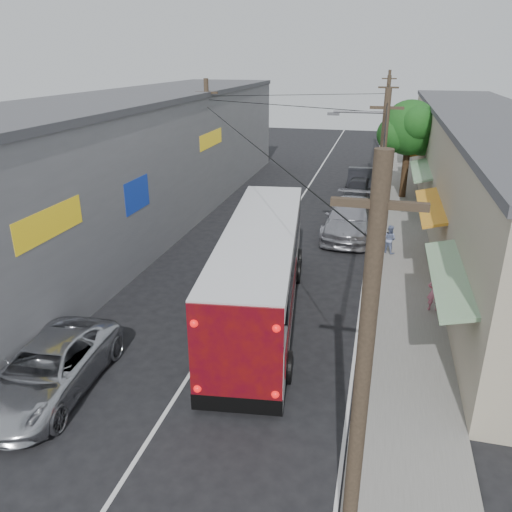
{
  "coord_description": "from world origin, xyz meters",
  "views": [
    {
      "loc": [
        5.17,
        -9.2,
        9.19
      ],
      "look_at": [
        0.82,
        8.1,
        2.03
      ],
      "focal_mm": 35.0,
      "sensor_mm": 36.0,
      "label": 1
    }
  ],
  "objects_px": {
    "parked_car_far": "(360,181)",
    "pedestrian_far": "(389,239)",
    "pedestrian_near": "(435,292)",
    "parked_car_mid": "(358,189)",
    "parked_suv": "(350,218)",
    "jeepney": "(48,369)",
    "coach_bus": "(261,269)"
  },
  "relations": [
    {
      "from": "jeepney",
      "to": "parked_car_mid",
      "type": "relative_size",
      "value": 1.28
    },
    {
      "from": "parked_car_far",
      "to": "pedestrian_far",
      "type": "distance_m",
      "value": 12.45
    },
    {
      "from": "coach_bus",
      "to": "jeepney",
      "type": "distance_m",
      "value": 7.99
    },
    {
      "from": "jeepney",
      "to": "pedestrian_far",
      "type": "distance_m",
      "value": 16.67
    },
    {
      "from": "parked_suv",
      "to": "pedestrian_far",
      "type": "distance_m",
      "value": 3.38
    },
    {
      "from": "parked_suv",
      "to": "parked_car_far",
      "type": "bearing_deg",
      "value": 92.34
    },
    {
      "from": "coach_bus",
      "to": "pedestrian_far",
      "type": "relative_size",
      "value": 8.67
    },
    {
      "from": "coach_bus",
      "to": "parked_suv",
      "type": "relative_size",
      "value": 1.93
    },
    {
      "from": "parked_car_mid",
      "to": "parked_car_far",
      "type": "distance_m",
      "value": 2.02
    },
    {
      "from": "parked_car_mid",
      "to": "pedestrian_near",
      "type": "distance_m",
      "value": 16.5
    },
    {
      "from": "coach_bus",
      "to": "parked_car_far",
      "type": "bearing_deg",
      "value": 75.02
    },
    {
      "from": "parked_suv",
      "to": "jeepney",
      "type": "bearing_deg",
      "value": -112.25
    },
    {
      "from": "parked_suv",
      "to": "parked_car_far",
      "type": "relative_size",
      "value": 1.28
    },
    {
      "from": "jeepney",
      "to": "parked_suv",
      "type": "xyz_separation_m",
      "value": [
        7.45,
        16.29,
        0.17
      ]
    },
    {
      "from": "parked_suv",
      "to": "parked_car_far",
      "type": "distance_m",
      "value": 9.63
    },
    {
      "from": "jeepney",
      "to": "pedestrian_far",
      "type": "height_order",
      "value": "pedestrian_far"
    },
    {
      "from": "parked_car_far",
      "to": "coach_bus",
      "type": "bearing_deg",
      "value": -100.57
    },
    {
      "from": "parked_suv",
      "to": "parked_car_far",
      "type": "height_order",
      "value": "parked_suv"
    },
    {
      "from": "pedestrian_near",
      "to": "pedestrian_far",
      "type": "relative_size",
      "value": 1.08
    },
    {
      "from": "parked_car_mid",
      "to": "pedestrian_far",
      "type": "height_order",
      "value": "pedestrian_far"
    },
    {
      "from": "pedestrian_far",
      "to": "parked_car_mid",
      "type": "bearing_deg",
      "value": -46.24
    },
    {
      "from": "coach_bus",
      "to": "pedestrian_near",
      "type": "height_order",
      "value": "coach_bus"
    },
    {
      "from": "parked_car_far",
      "to": "pedestrian_far",
      "type": "relative_size",
      "value": 3.52
    },
    {
      "from": "parked_car_far",
      "to": "pedestrian_near",
      "type": "relative_size",
      "value": 3.25
    },
    {
      "from": "jeepney",
      "to": "parked_suv",
      "type": "relative_size",
      "value": 0.85
    },
    {
      "from": "pedestrian_far",
      "to": "parked_suv",
      "type": "bearing_deg",
      "value": -19.18
    },
    {
      "from": "coach_bus",
      "to": "parked_suv",
      "type": "bearing_deg",
      "value": 67.98
    },
    {
      "from": "pedestrian_near",
      "to": "pedestrian_far",
      "type": "distance_m",
      "value": 6.05
    },
    {
      "from": "jeepney",
      "to": "parked_car_far",
      "type": "xyz_separation_m",
      "value": [
        7.45,
        25.91,
        0.07
      ]
    },
    {
      "from": "parked_car_far",
      "to": "pedestrian_near",
      "type": "xyz_separation_m",
      "value": [
        3.8,
        -18.07,
        0.06
      ]
    },
    {
      "from": "parked_suv",
      "to": "parked_car_mid",
      "type": "xyz_separation_m",
      "value": [
        0.0,
        7.61,
        -0.2
      ]
    },
    {
      "from": "pedestrian_far",
      "to": "jeepney",
      "type": "bearing_deg",
      "value": 87.08
    }
  ]
}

